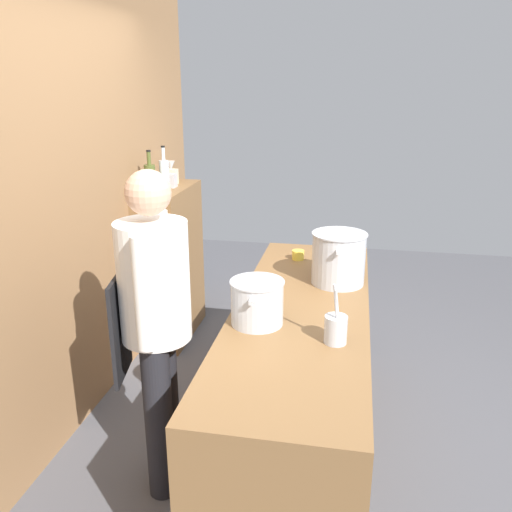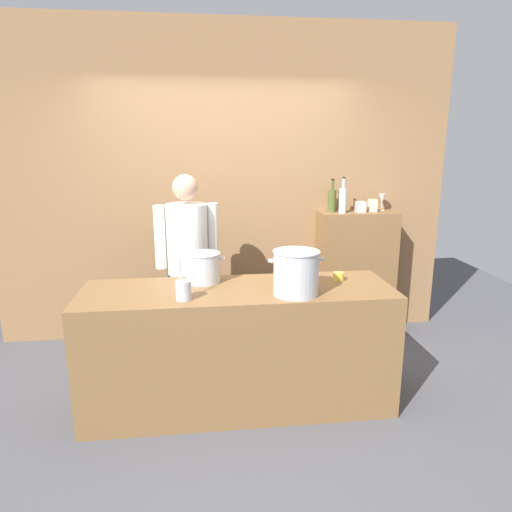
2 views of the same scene
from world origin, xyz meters
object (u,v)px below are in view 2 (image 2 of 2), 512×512
(chef, at_px, (188,258))
(butter_jar, at_px, (338,276))
(spice_tin_silver, at_px, (360,207))
(spice_tin_cream, at_px, (372,205))
(stockpot_large, at_px, (296,273))
(wine_bottle_olive, at_px, (332,200))
(wine_glass_short, at_px, (382,199))
(stockpot_small, at_px, (203,267))
(wine_bottle_clear, at_px, (343,200))
(utensil_crock, at_px, (183,290))

(chef, bearing_deg, butter_jar, 142.30)
(spice_tin_silver, bearing_deg, spice_tin_cream, 11.40)
(stockpot_large, relative_size, wine_bottle_olive, 1.20)
(stockpot_large, distance_m, wine_glass_short, 1.86)
(chef, distance_m, wine_bottle_olive, 1.54)
(butter_jar, distance_m, spice_tin_cream, 1.32)
(stockpot_small, bearing_deg, stockpot_large, -30.22)
(wine_bottle_clear, bearing_deg, stockpot_small, -144.85)
(wine_bottle_clear, xyz_separation_m, wine_bottle_olive, (-0.08, 0.08, -0.01))
(chef, xyz_separation_m, butter_jar, (1.13, -0.57, -0.03))
(wine_bottle_olive, xyz_separation_m, spice_tin_cream, (0.40, -0.03, -0.06))
(chef, bearing_deg, spice_tin_silver, -174.47)
(wine_bottle_clear, distance_m, spice_tin_silver, 0.20)
(utensil_crock, xyz_separation_m, wine_glass_short, (1.91, 1.44, 0.40))
(butter_jar, xyz_separation_m, wine_bottle_clear, (0.34, 1.04, 0.44))
(wine_bottle_olive, bearing_deg, stockpot_large, -114.72)
(stockpot_large, bearing_deg, wine_bottle_olive, 65.28)
(wine_bottle_clear, height_order, wine_bottle_olive, wine_bottle_clear)
(stockpot_large, relative_size, utensil_crock, 1.30)
(stockpot_large, xyz_separation_m, spice_tin_silver, (0.91, 1.34, 0.25))
(wine_bottle_clear, bearing_deg, utensil_crock, -137.96)
(stockpot_small, xyz_separation_m, wine_bottle_olive, (1.26, 1.03, 0.35))
(utensil_crock, height_order, wine_glass_short, wine_glass_short)
(spice_tin_cream, bearing_deg, wine_glass_short, 26.39)
(stockpot_small, distance_m, wine_bottle_clear, 1.69)
(chef, relative_size, wine_glass_short, 10.03)
(stockpot_small, relative_size, butter_jar, 4.04)
(utensil_crock, height_order, wine_bottle_olive, wine_bottle_olive)
(stockpot_large, height_order, butter_jar, stockpot_large)
(chef, bearing_deg, wine_glass_short, -174.16)
(butter_jar, height_order, spice_tin_silver, spice_tin_silver)
(wine_glass_short, distance_m, spice_tin_cream, 0.14)
(wine_bottle_olive, bearing_deg, utensil_crock, -134.68)
(stockpot_small, relative_size, wine_glass_short, 1.97)
(utensil_crock, distance_m, butter_jar, 1.18)
(wine_glass_short, bearing_deg, stockpot_large, -129.18)
(spice_tin_cream, bearing_deg, butter_jar, -121.05)
(stockpot_large, bearing_deg, butter_jar, 35.63)
(wine_bottle_olive, xyz_separation_m, spice_tin_silver, (0.27, -0.05, -0.06))
(wine_glass_short, relative_size, spice_tin_silver, 1.58)
(stockpot_small, xyz_separation_m, wine_bottle_clear, (1.35, 0.95, 0.36))
(wine_bottle_olive, bearing_deg, spice_tin_cream, -4.00)
(stockpot_small, distance_m, spice_tin_silver, 1.84)
(stockpot_small, distance_m, butter_jar, 1.02)
(spice_tin_cream, xyz_separation_m, spice_tin_silver, (-0.13, -0.03, -0.01))
(wine_bottle_clear, xyz_separation_m, spice_tin_silver, (0.19, 0.02, -0.07))
(spice_tin_cream, distance_m, spice_tin_silver, 0.13)
(wine_bottle_olive, bearing_deg, spice_tin_silver, -11.34)
(wine_bottle_olive, bearing_deg, stockpot_small, -140.92)
(chef, bearing_deg, wine_bottle_clear, -173.35)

